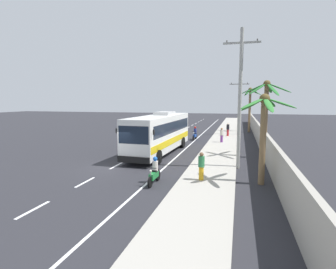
{
  "coord_description": "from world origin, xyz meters",
  "views": [
    {
      "loc": [
        8.49,
        -17.05,
        4.71
      ],
      "look_at": [
        2.47,
        5.81,
        1.7
      ],
      "focal_mm": 29.0,
      "sensor_mm": 36.0,
      "label": 1
    }
  ],
  "objects_px": {
    "utility_pole_mid": "(239,103)",
    "motorcycle_beside_bus": "(195,134)",
    "coach_bus_foreground": "(160,132)",
    "pedestrian_far_walk": "(222,135)",
    "palm_second": "(266,106)",
    "utility_pole_nearest": "(240,97)",
    "pedestrian_near_kerb": "(201,166)",
    "pedestrian_midwalk": "(228,129)",
    "palm_nearest": "(264,123)",
    "palm_third": "(250,102)",
    "motorcycle_trailing": "(154,173)"
  },
  "relations": [
    {
      "from": "utility_pole_nearest",
      "to": "palm_second",
      "type": "relative_size",
      "value": 1.5
    },
    {
      "from": "coach_bus_foreground",
      "to": "motorcycle_beside_bus",
      "type": "height_order",
      "value": "coach_bus_foreground"
    },
    {
      "from": "coach_bus_foreground",
      "to": "motorcycle_beside_bus",
      "type": "xyz_separation_m",
      "value": [
        1.7,
        8.94,
        -1.25
      ]
    },
    {
      "from": "palm_nearest",
      "to": "pedestrian_near_kerb",
      "type": "bearing_deg",
      "value": -171.54
    },
    {
      "from": "pedestrian_near_kerb",
      "to": "palm_third",
      "type": "bearing_deg",
      "value": 109.22
    },
    {
      "from": "pedestrian_midwalk",
      "to": "utility_pole_nearest",
      "type": "bearing_deg",
      "value": -13.0
    },
    {
      "from": "motorcycle_trailing",
      "to": "pedestrian_midwalk",
      "type": "height_order",
      "value": "pedestrian_midwalk"
    },
    {
      "from": "pedestrian_near_kerb",
      "to": "utility_pole_mid",
      "type": "bearing_deg",
      "value": 111.88
    },
    {
      "from": "motorcycle_beside_bus",
      "to": "utility_pole_mid",
      "type": "distance_m",
      "value": 8.39
    },
    {
      "from": "palm_second",
      "to": "palm_third",
      "type": "distance_m",
      "value": 18.41
    },
    {
      "from": "coach_bus_foreground",
      "to": "pedestrian_far_walk",
      "type": "distance_m",
      "value": 8.54
    },
    {
      "from": "utility_pole_nearest",
      "to": "utility_pole_mid",
      "type": "height_order",
      "value": "utility_pole_nearest"
    },
    {
      "from": "motorcycle_trailing",
      "to": "pedestrian_near_kerb",
      "type": "relative_size",
      "value": 1.21
    },
    {
      "from": "pedestrian_far_walk",
      "to": "palm_nearest",
      "type": "bearing_deg",
      "value": -83.72
    },
    {
      "from": "pedestrian_near_kerb",
      "to": "pedestrian_midwalk",
      "type": "relative_size",
      "value": 0.98
    },
    {
      "from": "coach_bus_foreground",
      "to": "palm_second",
      "type": "relative_size",
      "value": 1.82
    },
    {
      "from": "utility_pole_mid",
      "to": "palm_third",
      "type": "xyz_separation_m",
      "value": [
        1.57,
        3.96,
        0.2
      ]
    },
    {
      "from": "pedestrian_near_kerb",
      "to": "utility_pole_mid",
      "type": "relative_size",
      "value": 0.2
    },
    {
      "from": "pedestrian_far_walk",
      "to": "utility_pole_nearest",
      "type": "bearing_deg",
      "value": -86.58
    },
    {
      "from": "pedestrian_far_walk",
      "to": "palm_second",
      "type": "distance_m",
      "value": 8.35
    },
    {
      "from": "pedestrian_far_walk",
      "to": "utility_pole_nearest",
      "type": "distance_m",
      "value": 11.62
    },
    {
      "from": "pedestrian_near_kerb",
      "to": "utility_pole_mid",
      "type": "xyz_separation_m",
      "value": [
        1.89,
        22.4,
        3.31
      ]
    },
    {
      "from": "pedestrian_near_kerb",
      "to": "palm_second",
      "type": "xyz_separation_m",
      "value": [
        4.06,
        7.96,
        3.23
      ]
    },
    {
      "from": "motorcycle_beside_bus",
      "to": "pedestrian_near_kerb",
      "type": "height_order",
      "value": "pedestrian_near_kerb"
    },
    {
      "from": "pedestrian_midwalk",
      "to": "pedestrian_far_walk",
      "type": "height_order",
      "value": "pedestrian_midwalk"
    },
    {
      "from": "utility_pole_mid",
      "to": "motorcycle_beside_bus",
      "type": "bearing_deg",
      "value": -130.8
    },
    {
      "from": "coach_bus_foreground",
      "to": "pedestrian_far_walk",
      "type": "height_order",
      "value": "coach_bus_foreground"
    },
    {
      "from": "coach_bus_foreground",
      "to": "palm_second",
      "type": "height_order",
      "value": "palm_second"
    },
    {
      "from": "coach_bus_foreground",
      "to": "pedestrian_near_kerb",
      "type": "height_order",
      "value": "coach_bus_foreground"
    },
    {
      "from": "coach_bus_foreground",
      "to": "palm_third",
      "type": "bearing_deg",
      "value": 66.2
    },
    {
      "from": "motorcycle_beside_bus",
      "to": "pedestrian_far_walk",
      "type": "distance_m",
      "value": 3.87
    },
    {
      "from": "pedestrian_midwalk",
      "to": "palm_nearest",
      "type": "height_order",
      "value": "palm_nearest"
    },
    {
      "from": "utility_pole_mid",
      "to": "pedestrian_near_kerb",
      "type": "bearing_deg",
      "value": -94.82
    },
    {
      "from": "motorcycle_beside_bus",
      "to": "pedestrian_far_walk",
      "type": "xyz_separation_m",
      "value": [
        3.27,
        -2.05,
        0.33
      ]
    },
    {
      "from": "pedestrian_near_kerb",
      "to": "utility_pole_nearest",
      "type": "bearing_deg",
      "value": 89.14
    },
    {
      "from": "motorcycle_beside_bus",
      "to": "motorcycle_trailing",
      "type": "height_order",
      "value": "motorcycle_beside_bus"
    },
    {
      "from": "pedestrian_near_kerb",
      "to": "palm_nearest",
      "type": "bearing_deg",
      "value": 35.16
    },
    {
      "from": "pedestrian_near_kerb",
      "to": "palm_nearest",
      "type": "relative_size",
      "value": 0.32
    },
    {
      "from": "pedestrian_far_walk",
      "to": "pedestrian_midwalk",
      "type": "bearing_deg",
      "value": 79.48
    },
    {
      "from": "motorcycle_trailing",
      "to": "pedestrian_near_kerb",
      "type": "height_order",
      "value": "pedestrian_near_kerb"
    },
    {
      "from": "motorcycle_trailing",
      "to": "palm_second",
      "type": "bearing_deg",
      "value": 53.53
    },
    {
      "from": "utility_pole_nearest",
      "to": "motorcycle_beside_bus",
      "type": "bearing_deg",
      "value": 111.57
    },
    {
      "from": "pedestrian_far_walk",
      "to": "utility_pole_mid",
      "type": "bearing_deg",
      "value": 71.79
    },
    {
      "from": "utility_pole_mid",
      "to": "coach_bus_foreground",
      "type": "bearing_deg",
      "value": -114.36
    },
    {
      "from": "palm_second",
      "to": "utility_pole_mid",
      "type": "bearing_deg",
      "value": 98.54
    },
    {
      "from": "coach_bus_foreground",
      "to": "palm_third",
      "type": "distance_m",
      "value": 20.51
    },
    {
      "from": "pedestrian_near_kerb",
      "to": "pedestrian_midwalk",
      "type": "height_order",
      "value": "pedestrian_midwalk"
    },
    {
      "from": "palm_second",
      "to": "coach_bus_foreground",
      "type": "bearing_deg",
      "value": -178.58
    },
    {
      "from": "pedestrian_far_walk",
      "to": "palm_third",
      "type": "height_order",
      "value": "palm_third"
    },
    {
      "from": "motorcycle_beside_bus",
      "to": "pedestrian_far_walk",
      "type": "height_order",
      "value": "pedestrian_far_walk"
    }
  ]
}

